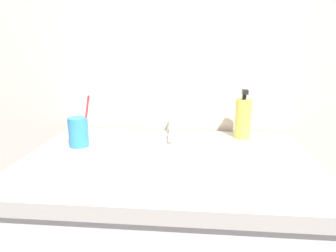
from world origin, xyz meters
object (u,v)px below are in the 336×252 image
toothbrush_blue (86,115)px  toothbrush_cup (78,132)px  faucet (172,125)px  toothbrush_red (86,113)px  soap_dispenser (243,118)px

toothbrush_blue → toothbrush_cup: bearing=-138.7°
faucet → toothbrush_cup: (-0.32, -0.14, 0.01)m
toothbrush_red → soap_dispenser: toothbrush_red is taller
faucet → soap_dispenser: size_ratio=0.91×
toothbrush_cup → toothbrush_red: toothbrush_red is taller
faucet → soap_dispenser: bearing=2.9°
toothbrush_red → toothbrush_blue: size_ratio=1.13×
soap_dispenser → faucet: bearing=-177.1°
toothbrush_cup → soap_dispenser: (0.59, 0.16, 0.03)m
toothbrush_red → soap_dispenser: size_ratio=1.07×
toothbrush_cup → toothbrush_red: bearing=2.0°
toothbrush_cup → toothbrush_red: 0.07m
faucet → toothbrush_red: 0.33m
soap_dispenser → toothbrush_blue: bearing=-166.6°
faucet → toothbrush_red: (-0.29, -0.14, 0.07)m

